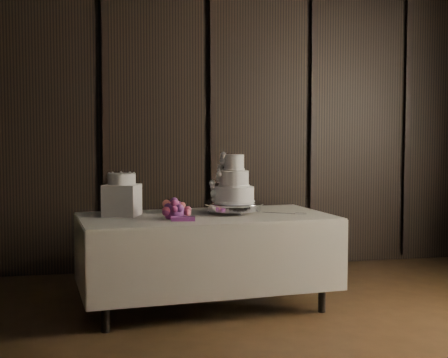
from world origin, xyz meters
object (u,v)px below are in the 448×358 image
cake_stand (234,208)px  box_pedestal (122,200)px  small_cake (122,179)px  display_table (206,258)px  wedding_cake (231,184)px  bouquet (174,210)px

cake_stand → box_pedestal: 0.91m
box_pedestal → small_cake: small_cake is taller
display_table → box_pedestal: 0.81m
cake_stand → small_cake: (-0.90, 0.05, 0.25)m
wedding_cake → small_cake: 0.88m
display_table → wedding_cake: bearing=6.2°
wedding_cake → small_cake: (-0.88, 0.07, 0.05)m
display_table → bouquet: (-0.27, -0.15, 0.41)m
bouquet → small_cake: 0.52m
wedding_cake → small_cake: wedding_cake is taller
cake_stand → wedding_cake: bearing=-150.3°
cake_stand → small_cake: size_ratio=2.20×
display_table → small_cake: small_cake is taller
cake_stand → bouquet: 0.56m
bouquet → small_cake: (-0.39, 0.26, 0.23)m
bouquet → small_cake: size_ratio=1.78×
cake_stand → wedding_cake: (-0.03, -0.02, 0.20)m
wedding_cake → small_cake: size_ratio=1.79×
cake_stand → box_pedestal: size_ratio=1.86×
wedding_cake → bouquet: size_ratio=1.01×
wedding_cake → bouquet: (-0.49, -0.20, -0.18)m
display_table → wedding_cake: wedding_cake is taller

